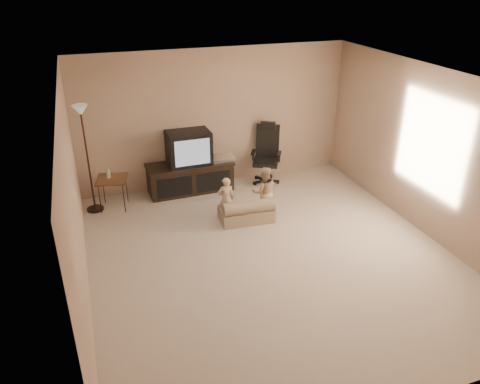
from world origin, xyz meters
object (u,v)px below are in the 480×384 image
object	(u,v)px
office_chair	(266,161)
tv_stand	(190,167)
child_sofa	(247,212)
side_table	(111,179)
toddler_right	(264,192)
floor_lamp	(84,136)
toddler_left	(226,199)

from	to	relation	value
office_chair	tv_stand	bearing A→B (deg)	-154.71
office_chair	child_sofa	distance (m)	1.63
office_chair	side_table	size ratio (longest dim) A/B	1.55
office_chair	side_table	xyz separation A→B (m)	(-2.86, -0.15, 0.12)
child_sofa	toddler_right	xyz separation A→B (m)	(0.33, 0.11, 0.26)
floor_lamp	toddler_right	world-z (taller)	floor_lamp
child_sofa	toddler_right	distance (m)	0.43
office_chair	child_sofa	world-z (taller)	office_chair
floor_lamp	office_chair	bearing A→B (deg)	2.48
child_sofa	toddler_right	world-z (taller)	toddler_right
office_chair	toddler_right	bearing A→B (deg)	-85.25
tv_stand	toddler_left	distance (m)	1.29
tv_stand	floor_lamp	bearing A→B (deg)	-174.21
office_chair	floor_lamp	xyz separation A→B (m)	(-3.18, -0.14, 0.92)
child_sofa	toddler_left	world-z (taller)	toddler_left
side_table	toddler_right	bearing A→B (deg)	-25.26
office_chair	side_table	bearing A→B (deg)	-148.61
floor_lamp	child_sofa	world-z (taller)	floor_lamp
side_table	toddler_left	world-z (taller)	toddler_left
office_chair	child_sofa	size ratio (longest dim) A/B	1.30
tv_stand	toddler_left	world-z (taller)	tv_stand
floor_lamp	child_sofa	size ratio (longest dim) A/B	2.08
side_table	toddler_left	distance (m)	1.98
floor_lamp	toddler_right	distance (m)	3.00
toddler_right	toddler_left	bearing A→B (deg)	5.07
tv_stand	office_chair	bearing A→B (deg)	-4.39
floor_lamp	toddler_left	size ratio (longest dim) A/B	2.44
tv_stand	child_sofa	bearing A→B (deg)	-69.12
floor_lamp	child_sofa	distance (m)	2.86
side_table	toddler_right	xyz separation A→B (m)	(2.32, -1.09, -0.10)
tv_stand	floor_lamp	world-z (taller)	floor_lamp
tv_stand	toddler_left	xyz separation A→B (m)	(0.28, -1.25, -0.10)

